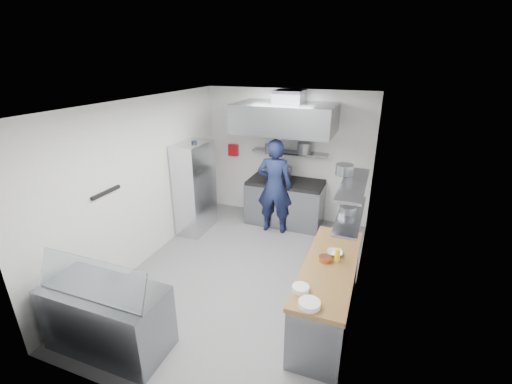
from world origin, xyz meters
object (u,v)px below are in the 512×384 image
at_px(wire_rack, 195,188).
at_px(display_case, 108,318).
at_px(gas_range, 285,203).
at_px(chef, 275,187).

bearing_deg(wire_rack, display_case, -79.62).
xyz_separation_m(wire_rack, display_case, (0.58, -3.15, -0.50)).
bearing_deg(gas_range, chef, -102.95).
xyz_separation_m(gas_range, chef, (-0.10, -0.45, 0.52)).
xyz_separation_m(chef, wire_rack, (-1.53, -0.51, -0.05)).
height_order(gas_range, wire_rack, wire_rack).
relative_size(gas_range, chef, 0.82).
relative_size(gas_range, wire_rack, 0.86).
bearing_deg(gas_range, wire_rack, -149.72).
height_order(wire_rack, display_case, wire_rack).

